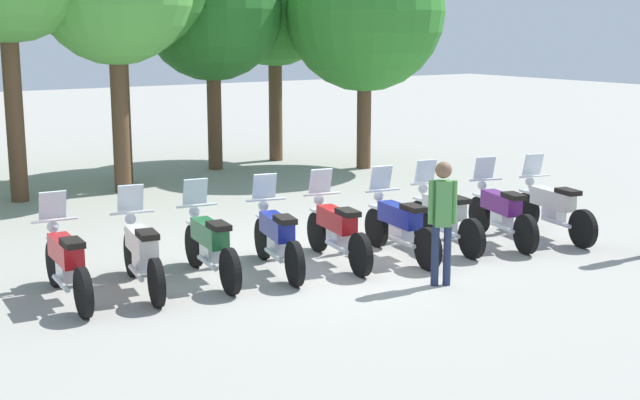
{
  "coord_description": "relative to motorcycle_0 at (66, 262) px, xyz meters",
  "views": [
    {
      "loc": [
        -7.27,
        -10.55,
        3.53
      ],
      "look_at": [
        0.0,
        0.5,
        0.9
      ],
      "focal_mm": 48.73,
      "sensor_mm": 36.0,
      "label": 1
    }
  ],
  "objects": [
    {
      "name": "tree_5",
      "position": [
        6.5,
        8.66,
        3.43
      ],
      "size": [
        3.5,
        3.5,
        5.72
      ],
      "color": "brown",
      "rests_on": "ground_plane"
    },
    {
      "name": "motorcycle_4",
      "position": [
        4.02,
        -0.41,
        0.0
      ],
      "size": [
        0.71,
        2.18,
        1.37
      ],
      "rotation": [
        0.0,
        0.0,
        1.4
      ],
      "color": "black",
      "rests_on": "ground_plane"
    },
    {
      "name": "tree_7",
      "position": [
        9.73,
        6.71,
        3.4
      ],
      "size": [
        3.97,
        3.97,
        5.91
      ],
      "color": "brown",
      "rests_on": "ground_plane"
    },
    {
      "name": "tree_6",
      "position": [
        8.54,
        9.1,
        3.59
      ],
      "size": [
        3.25,
        3.25,
        5.76
      ],
      "color": "brown",
      "rests_on": "ground_plane"
    },
    {
      "name": "motorcycle_6",
      "position": [
        6.02,
        -0.58,
        0.0
      ],
      "size": [
        0.7,
        2.18,
        1.37
      ],
      "rotation": [
        0.0,
        0.0,
        1.41
      ],
      "color": "black",
      "rests_on": "ground_plane"
    },
    {
      "name": "motorcycle_8",
      "position": [
        8.03,
        -1.08,
        0.0
      ],
      "size": [
        0.75,
        2.17,
        1.37
      ],
      "rotation": [
        0.0,
        0.0,
        1.37
      ],
      "color": "black",
      "rests_on": "ground_plane"
    },
    {
      "name": "person_1",
      "position": [
        4.55,
        -2.2,
        0.51
      ],
      "size": [
        0.39,
        0.31,
        1.74
      ],
      "rotation": [
        0.0,
        0.0,
        1.07
      ],
      "color": "#232D4C",
      "rests_on": "ground_plane"
    },
    {
      "name": "motorcycle_0",
      "position": [
        0.0,
        0.0,
        0.0
      ],
      "size": [
        0.62,
        2.19,
        1.37
      ],
      "rotation": [
        0.0,
        0.0,
        1.51
      ],
      "color": "black",
      "rests_on": "ground_plane"
    },
    {
      "name": "ground_plane",
      "position": [
        4.01,
        -0.46,
        -0.52
      ],
      "size": [
        80.0,
        80.0,
        0.0
      ],
      "primitive_type": "plane",
      "color": "#9E9B93"
    },
    {
      "name": "motorcycle_2",
      "position": [
        2.01,
        -0.15,
        0.0
      ],
      "size": [
        0.66,
        2.19,
        1.37
      ],
      "rotation": [
        0.0,
        0.0,
        1.44
      ],
      "color": "black",
      "rests_on": "ground_plane"
    },
    {
      "name": "motorcycle_5",
      "position": [
        5.02,
        -0.69,
        0.0
      ],
      "size": [
        0.67,
        2.18,
        1.37
      ],
      "rotation": [
        0.0,
        0.0,
        1.44
      ],
      "color": "black",
      "rests_on": "ground_plane"
    },
    {
      "name": "motorcycle_3",
      "position": [
        3.02,
        -0.32,
        0.0
      ],
      "size": [
        0.78,
        2.16,
        1.37
      ],
      "rotation": [
        0.0,
        0.0,
        1.34
      ],
      "color": "black",
      "rests_on": "ground_plane"
    },
    {
      "name": "motorcycle_7",
      "position": [
        7.03,
        -0.85,
        0.0
      ],
      "size": [
        0.83,
        2.14,
        1.37
      ],
      "rotation": [
        0.0,
        0.0,
        1.3
      ],
      "color": "black",
      "rests_on": "ground_plane"
    },
    {
      "name": "motorcycle_1",
      "position": [
        1.01,
        -0.1,
        0.0
      ],
      "size": [
        0.71,
        2.18,
        1.37
      ],
      "rotation": [
        0.0,
        0.0,
        1.4
      ],
      "color": "black",
      "rests_on": "ground_plane"
    }
  ]
}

